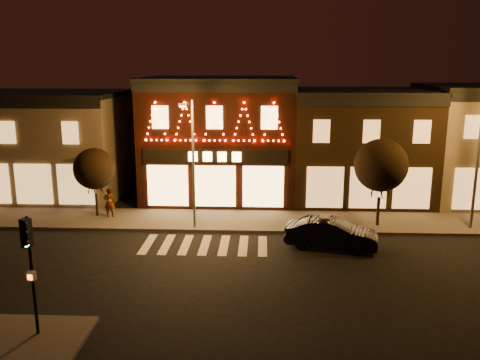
# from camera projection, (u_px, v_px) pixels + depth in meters

# --- Properties ---
(ground) EXTENTS (120.00, 120.00, 0.00)m
(ground) POSITION_uv_depth(u_px,v_px,m) (195.00, 277.00, 22.38)
(ground) COLOR black
(ground) RESTS_ON ground
(sidewalk_far) EXTENTS (44.00, 4.00, 0.15)m
(sidewalk_far) POSITION_uv_depth(u_px,v_px,m) (246.00, 221.00, 30.06)
(sidewalk_far) COLOR #47423D
(sidewalk_far) RESTS_ON ground
(building_left) EXTENTS (12.20, 8.28, 7.30)m
(building_left) POSITION_uv_depth(u_px,v_px,m) (37.00, 144.00, 35.75)
(building_left) COLOR #6B614C
(building_left) RESTS_ON ground
(building_pulp) EXTENTS (10.20, 8.34, 8.30)m
(building_pulp) POSITION_uv_depth(u_px,v_px,m) (220.00, 138.00, 35.04)
(building_pulp) COLOR black
(building_pulp) RESTS_ON ground
(building_right_a) EXTENTS (9.20, 8.28, 7.50)m
(building_right_a) POSITION_uv_depth(u_px,v_px,m) (358.00, 144.00, 34.71)
(building_right_a) COLOR #312111
(building_right_a) RESTS_ON ground
(traffic_signal_near) EXTENTS (0.34, 0.44, 4.21)m
(traffic_signal_near) POSITION_uv_depth(u_px,v_px,m) (29.00, 254.00, 16.65)
(traffic_signal_near) COLOR black
(traffic_signal_near) RESTS_ON sidewalk_near
(streetlamp_mid) EXTENTS (0.61, 1.64, 7.15)m
(streetlamp_mid) POSITION_uv_depth(u_px,v_px,m) (192.00, 155.00, 27.66)
(streetlamp_mid) COLOR #59595E
(streetlamp_mid) RESTS_ON sidewalk_far
(tree_left) EXTENTS (2.49, 2.49, 4.16)m
(tree_left) POSITION_uv_depth(u_px,v_px,m) (94.00, 169.00, 30.19)
(tree_left) COLOR black
(tree_left) RESTS_ON sidewalk_far
(tree_right) EXTENTS (2.98, 2.98, 4.99)m
(tree_right) POSITION_uv_depth(u_px,v_px,m) (381.00, 165.00, 28.27)
(tree_right) COLOR black
(tree_right) RESTS_ON sidewalk_far
(dark_sedan) EXTENTS (4.89, 2.58, 1.53)m
(dark_sedan) POSITION_uv_depth(u_px,v_px,m) (331.00, 233.00, 25.73)
(dark_sedan) COLOR black
(dark_sedan) RESTS_ON ground
(pedestrian) EXTENTS (0.70, 0.51, 1.79)m
(pedestrian) POSITION_uv_depth(u_px,v_px,m) (109.00, 203.00, 30.37)
(pedestrian) COLOR gray
(pedestrian) RESTS_ON sidewalk_far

